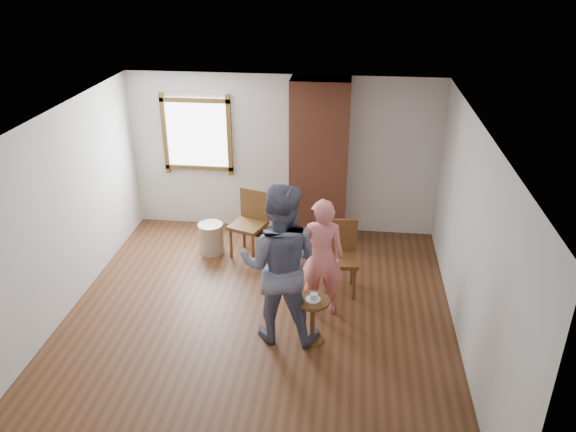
% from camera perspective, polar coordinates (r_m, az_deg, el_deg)
% --- Properties ---
extents(ground, '(5.50, 5.50, 0.00)m').
position_cam_1_polar(ground, '(7.33, -3.16, -10.74)').
color(ground, brown).
rests_on(ground, ground).
extents(room_shell, '(5.04, 5.52, 2.62)m').
position_cam_1_polar(room_shell, '(6.98, -3.15, 4.33)').
color(room_shell, silver).
rests_on(room_shell, ground).
extents(brick_chimney, '(0.90, 0.50, 2.60)m').
position_cam_1_polar(brick_chimney, '(8.86, 3.17, 5.53)').
color(brick_chimney, '#9D5437').
rests_on(brick_chimney, ground).
extents(stoneware_crock, '(0.49, 0.49, 0.49)m').
position_cam_1_polar(stoneware_crock, '(8.82, -7.82, -2.26)').
color(stoneware_crock, tan).
rests_on(stoneware_crock, ground).
extents(dark_pot, '(0.18, 0.18, 0.17)m').
position_cam_1_polar(dark_pot, '(9.36, -3.01, -1.44)').
color(dark_pot, black).
rests_on(dark_pot, ground).
extents(dining_chair_left, '(0.61, 0.61, 1.03)m').
position_cam_1_polar(dining_chair_left, '(8.60, -3.83, -0.38)').
color(dining_chair_left, brown).
rests_on(dining_chair_left, ground).
extents(dining_chair_right, '(0.51, 0.51, 1.01)m').
position_cam_1_polar(dining_chair_right, '(7.72, 5.27, -3.73)').
color(dining_chair_right, brown).
rests_on(dining_chair_right, ground).
extents(side_table, '(0.40, 0.40, 0.60)m').
position_cam_1_polar(side_table, '(6.79, 2.52, -9.85)').
color(side_table, brown).
rests_on(side_table, ground).
extents(cake_plate, '(0.18, 0.18, 0.01)m').
position_cam_1_polar(cake_plate, '(6.68, 2.55, -8.45)').
color(cake_plate, white).
rests_on(cake_plate, side_table).
extents(cake_slice, '(0.08, 0.07, 0.06)m').
position_cam_1_polar(cake_slice, '(6.66, 2.65, -8.21)').
color(cake_slice, white).
rests_on(cake_slice, cake_plate).
extents(man, '(1.00, 0.79, 2.02)m').
position_cam_1_polar(man, '(6.56, -0.87, -4.90)').
color(man, black).
rests_on(man, ground).
extents(person_pink, '(0.61, 0.42, 1.60)m').
position_cam_1_polar(person_pink, '(7.14, 3.41, -4.17)').
color(person_pink, '#F77F7B').
rests_on(person_pink, ground).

